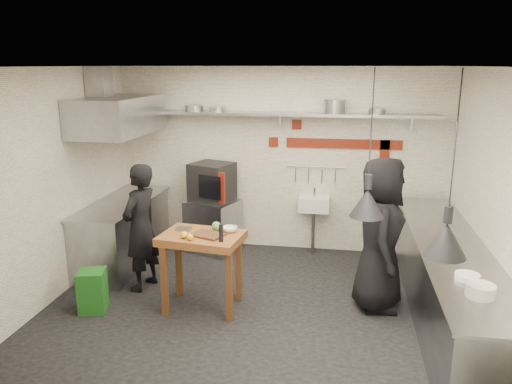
% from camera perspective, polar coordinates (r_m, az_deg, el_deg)
% --- Properties ---
extents(floor, '(5.00, 5.00, 0.00)m').
position_cam_1_polar(floor, '(6.14, 0.10, -12.98)').
color(floor, black).
rests_on(floor, ground).
extents(ceiling, '(5.00, 5.00, 0.00)m').
position_cam_1_polar(ceiling, '(5.46, 0.11, 14.14)').
color(ceiling, silver).
rests_on(ceiling, floor).
extents(wall_back, '(5.00, 0.04, 2.80)m').
position_cam_1_polar(wall_back, '(7.67, 2.76, 3.67)').
color(wall_back, silver).
rests_on(wall_back, floor).
extents(wall_front, '(5.00, 0.04, 2.80)m').
position_cam_1_polar(wall_front, '(3.69, -5.46, -8.38)').
color(wall_front, silver).
rests_on(wall_front, floor).
extents(wall_left, '(0.04, 4.20, 2.80)m').
position_cam_1_polar(wall_left, '(6.53, -22.07, 0.72)').
color(wall_left, silver).
rests_on(wall_left, floor).
extents(wall_right, '(0.04, 4.20, 2.80)m').
position_cam_1_polar(wall_right, '(5.78, 25.33, -1.28)').
color(wall_right, silver).
rests_on(wall_right, floor).
extents(red_band_horiz, '(1.70, 0.02, 0.14)m').
position_cam_1_polar(red_band_horiz, '(7.54, 9.97, 5.45)').
color(red_band_horiz, maroon).
rests_on(red_band_horiz, wall_back).
extents(red_band_vert, '(0.14, 0.02, 1.10)m').
position_cam_1_polar(red_band_vert, '(7.66, 14.31, 1.69)').
color(red_band_vert, maroon).
rests_on(red_band_vert, wall_back).
extents(red_tile_a, '(0.14, 0.02, 0.14)m').
position_cam_1_polar(red_tile_a, '(7.54, 4.69, 7.68)').
color(red_tile_a, maroon).
rests_on(red_tile_a, wall_back).
extents(red_tile_b, '(0.14, 0.02, 0.14)m').
position_cam_1_polar(red_tile_b, '(7.61, 2.01, 5.74)').
color(red_tile_b, maroon).
rests_on(red_tile_b, wall_back).
extents(back_shelf, '(4.60, 0.34, 0.04)m').
position_cam_1_polar(back_shelf, '(7.39, 2.65, 8.91)').
color(back_shelf, gray).
rests_on(back_shelf, wall_back).
extents(shelf_bracket_left, '(0.04, 0.06, 0.24)m').
position_cam_1_polar(shelf_bracket_left, '(8.00, -10.99, 8.36)').
color(shelf_bracket_left, gray).
rests_on(shelf_bracket_left, wall_back).
extents(shelf_bracket_mid, '(0.04, 0.06, 0.24)m').
position_cam_1_polar(shelf_bracket_mid, '(7.55, 2.78, 8.26)').
color(shelf_bracket_mid, gray).
rests_on(shelf_bracket_mid, wall_back).
extents(shelf_bracket_right, '(0.04, 0.06, 0.24)m').
position_cam_1_polar(shelf_bracket_right, '(7.55, 17.37, 7.63)').
color(shelf_bracket_right, gray).
rests_on(shelf_bracket_right, wall_back).
extents(pan_far_left, '(0.28, 0.28, 0.09)m').
position_cam_1_polar(pan_far_left, '(7.65, -7.05, 9.49)').
color(pan_far_left, gray).
rests_on(pan_far_left, back_shelf).
extents(pan_mid_left, '(0.25, 0.25, 0.07)m').
position_cam_1_polar(pan_mid_left, '(7.56, -4.43, 9.42)').
color(pan_mid_left, gray).
rests_on(pan_mid_left, back_shelf).
extents(stock_pot, '(0.41, 0.41, 0.20)m').
position_cam_1_polar(stock_pot, '(7.32, 8.99, 9.64)').
color(stock_pot, gray).
rests_on(stock_pot, back_shelf).
extents(pan_right, '(0.26, 0.26, 0.08)m').
position_cam_1_polar(pan_right, '(7.34, 13.68, 8.96)').
color(pan_right, gray).
rests_on(pan_right, back_shelf).
extents(oven_stand, '(0.88, 0.84, 0.80)m').
position_cam_1_polar(oven_stand, '(7.77, -4.90, -3.83)').
color(oven_stand, gray).
rests_on(oven_stand, floor).
extents(combi_oven, '(0.72, 0.69, 0.58)m').
position_cam_1_polar(combi_oven, '(7.60, -5.04, 1.14)').
color(combi_oven, black).
rests_on(combi_oven, oven_stand).
extents(oven_door, '(0.48, 0.19, 0.46)m').
position_cam_1_polar(oven_door, '(7.33, -5.24, 0.64)').
color(oven_door, maroon).
rests_on(oven_door, combi_oven).
extents(oven_glass, '(0.36, 0.14, 0.34)m').
position_cam_1_polar(oven_glass, '(7.28, -5.33, 0.55)').
color(oven_glass, black).
rests_on(oven_glass, oven_door).
extents(hand_sink, '(0.46, 0.34, 0.22)m').
position_cam_1_polar(hand_sink, '(7.59, 6.66, -1.34)').
color(hand_sink, silver).
rests_on(hand_sink, wall_back).
extents(sink_tap, '(0.03, 0.03, 0.14)m').
position_cam_1_polar(sink_tap, '(7.54, 6.69, -0.02)').
color(sink_tap, gray).
rests_on(sink_tap, hand_sink).
extents(sink_drain, '(0.06, 0.06, 0.66)m').
position_cam_1_polar(sink_drain, '(7.68, 6.54, -4.58)').
color(sink_drain, gray).
rests_on(sink_drain, floor).
extents(utensil_rail, '(0.90, 0.02, 0.02)m').
position_cam_1_polar(utensil_rail, '(7.60, 6.83, 2.87)').
color(utensil_rail, gray).
rests_on(utensil_rail, wall_back).
extents(counter_right, '(0.70, 3.80, 0.90)m').
position_cam_1_polar(counter_right, '(6.01, 21.09, -9.92)').
color(counter_right, gray).
rests_on(counter_right, floor).
extents(counter_right_top, '(0.76, 3.90, 0.03)m').
position_cam_1_polar(counter_right_top, '(5.84, 21.50, -5.74)').
color(counter_right_top, gray).
rests_on(counter_right_top, counter_right).
extents(plate_stack, '(0.27, 0.27, 0.11)m').
position_cam_1_polar(plate_stack, '(4.65, 24.26, -10.23)').
color(plate_stack, silver).
rests_on(plate_stack, counter_right_top).
extents(small_bowl_right, '(0.26, 0.26, 0.05)m').
position_cam_1_polar(small_bowl_right, '(4.98, 23.02, -8.88)').
color(small_bowl_right, silver).
rests_on(small_bowl_right, counter_right_top).
extents(counter_left, '(0.70, 1.90, 0.90)m').
position_cam_1_polar(counter_left, '(7.51, -14.94, -4.55)').
color(counter_left, gray).
rests_on(counter_left, floor).
extents(counter_left_top, '(0.76, 2.00, 0.03)m').
position_cam_1_polar(counter_left_top, '(7.37, -15.17, -1.13)').
color(counter_left_top, gray).
rests_on(counter_left_top, counter_left).
extents(extractor_hood, '(0.78, 1.60, 0.50)m').
position_cam_1_polar(extractor_hood, '(7.13, -15.46, 8.46)').
color(extractor_hood, gray).
rests_on(extractor_hood, ceiling).
extents(hood_duct, '(0.28, 0.28, 0.50)m').
position_cam_1_polar(hood_duct, '(7.22, -17.51, 11.57)').
color(hood_duct, gray).
rests_on(hood_duct, ceiling).
extents(green_bin, '(0.37, 0.37, 0.50)m').
position_cam_1_polar(green_bin, '(6.26, -18.18, -10.67)').
color(green_bin, '#1A5A1A').
rests_on(green_bin, floor).
extents(prep_table, '(0.99, 0.75, 0.92)m').
position_cam_1_polar(prep_table, '(5.98, -6.12, -8.99)').
color(prep_table, brown).
rests_on(prep_table, floor).
extents(cutting_board, '(0.42, 0.36, 0.02)m').
position_cam_1_polar(cutting_board, '(5.75, -5.52, -4.88)').
color(cutting_board, '#53321B').
rests_on(cutting_board, prep_table).
extents(pepper_mill, '(0.05, 0.05, 0.20)m').
position_cam_1_polar(pepper_mill, '(5.53, -4.01, -4.69)').
color(pepper_mill, black).
rests_on(pepper_mill, prep_table).
extents(lemon_a, '(0.08, 0.08, 0.08)m').
position_cam_1_polar(lemon_a, '(5.69, -8.21, -4.87)').
color(lemon_a, gold).
rests_on(lemon_a, prep_table).
extents(lemon_b, '(0.08, 0.08, 0.07)m').
position_cam_1_polar(lemon_b, '(5.62, -7.55, -5.13)').
color(lemon_b, gold).
rests_on(lemon_b, prep_table).
extents(veg_ball, '(0.15, 0.15, 0.11)m').
position_cam_1_polar(veg_ball, '(5.92, -4.56, -3.92)').
color(veg_ball, '#519C42').
rests_on(veg_ball, prep_table).
extents(steel_tray, '(0.18, 0.13, 0.03)m').
position_cam_1_polar(steel_tray, '(5.98, -8.27, -4.19)').
color(steel_tray, gray).
rests_on(steel_tray, prep_table).
extents(bowl, '(0.24, 0.24, 0.06)m').
position_cam_1_polar(bowl, '(5.86, -3.02, -4.28)').
color(bowl, silver).
rests_on(bowl, prep_table).
extents(heat_lamp_near, '(0.33, 0.33, 1.39)m').
position_cam_1_polar(heat_lamp_near, '(4.73, 12.95, 5.30)').
color(heat_lamp_near, black).
rests_on(heat_lamp_near, ceiling).
extents(heat_lamp_far, '(0.44, 0.44, 1.49)m').
position_cam_1_polar(heat_lamp_far, '(4.18, 21.60, 2.73)').
color(heat_lamp_far, black).
rests_on(heat_lamp_far, ceiling).
extents(chef_left, '(0.53, 0.68, 1.64)m').
position_cam_1_polar(chef_left, '(6.50, -13.04, -3.97)').
color(chef_left, black).
rests_on(chef_left, floor).
extents(chef_right, '(0.59, 0.89, 1.82)m').
position_cam_1_polar(chef_right, '(5.97, 14.00, -4.74)').
color(chef_right, black).
rests_on(chef_right, floor).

